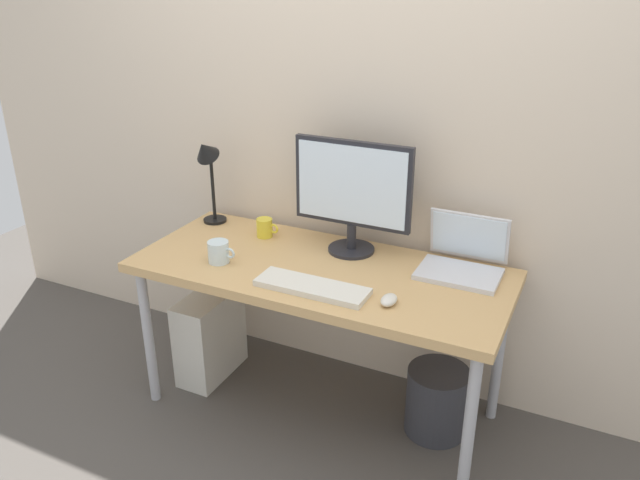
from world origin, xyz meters
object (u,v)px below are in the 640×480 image
Objects in this scene: laptop at (463,258)px; computer_tower at (210,335)px; coffee_mug at (265,228)px; wastebasket at (437,401)px; mouse at (389,300)px; desk at (320,280)px; desk_lamp at (207,163)px; monitor at (352,191)px; glass_cup at (219,252)px; keyboard at (312,287)px.

laptop is 0.76× the size of computer_tower.
coffee_mug is 0.36× the size of wastebasket.
laptop is 3.56× the size of mouse.
mouse is at bearing -25.23° from desk.
desk_lamp is 4.74× the size of mouse.
computer_tower is at bearing -163.85° from monitor.
desk_lamp reaches higher than coffee_mug.
desk_lamp is at bearing -179.19° from laptop.
wastebasket is at bearing -14.95° from monitor.
desk is 0.74m from computer_tower.
laptop is at bearing 2.65° from coffee_mug.
desk_lamp is at bearing 129.02° from glass_cup.
wastebasket is at bearing 30.81° from keyboard.
glass_cup reaches higher than wastebasket.
laptop is at bearing 40.84° from keyboard.
laptop is at bearing 20.94° from glass_cup.
monitor is 4.76× the size of coffee_mug.
keyboard is at bearing -17.48° from computer_tower.
monitor is 1.02m from computer_tower.
mouse reaches higher than keyboard.
monitor is 1.20× the size of desk_lamp.
wastebasket is (0.51, 0.08, -0.50)m from desk.
laptop is at bearing 0.81° from desk_lamp.
glass_cup is at bearing -37.90° from computer_tower.
desk is 17.15× the size of mouse.
desk is 12.54× the size of glass_cup.
wastebasket is (0.45, 0.27, -0.57)m from keyboard.
coffee_mug is at bearing 83.33° from glass_cup.
computer_tower reaches higher than wastebasket.
desk_lamp is (-0.72, 0.00, 0.03)m from monitor.
monitor reaches higher than desk_lamp.
glass_cup reaches higher than coffee_mug.
computer_tower is at bearing -169.70° from laptop.
laptop is 0.75× the size of desk_lamp.
keyboard is (0.01, -0.39, -0.26)m from monitor.
desk_lamp is 1.46m from wastebasket.
monitor is at bearing 75.19° from desk.
mouse is at bearing -2.32° from glass_cup.
glass_cup reaches higher than computer_tower.
laptop is 0.42m from mouse.
monitor is at bearing -0.04° from desk_lamp.
keyboard is at bearing -6.69° from glass_cup.
desk_lamp is 0.40m from coffee_mug.
computer_tower is (0.08, -0.19, -0.80)m from desk_lamp.
laptop reaches higher than keyboard.
coffee_mug is (-0.36, 0.18, 0.10)m from desk.
coffee_mug reaches higher than keyboard.
desk_lamp is (-1.20, -0.02, 0.24)m from laptop.
wastebasket is at bearing 58.41° from mouse.
coffee_mug is at bearing 154.40° from mouse.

